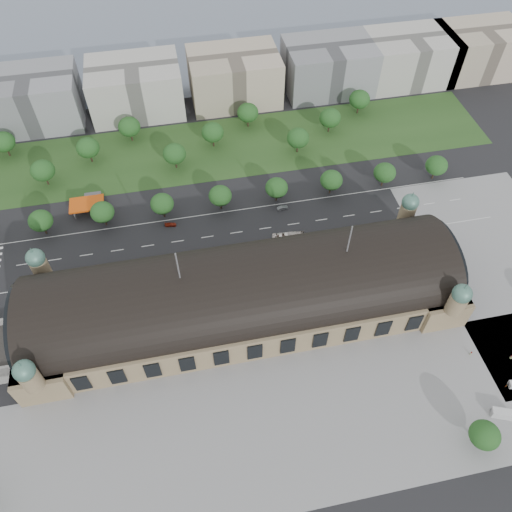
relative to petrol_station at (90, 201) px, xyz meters
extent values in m
plane|color=black|center=(53.91, -65.28, -2.95)|extent=(900.00, 900.00, 0.00)
cube|color=#8C7556|center=(53.91, -65.28, 3.05)|extent=(150.00, 40.00, 12.00)
cube|color=#8C7556|center=(-13.09, -65.28, 3.05)|extent=(16.00, 43.00, 12.00)
cube|color=#8C7556|center=(120.91, -65.28, 3.05)|extent=(16.00, 43.00, 12.00)
cylinder|color=black|center=(53.91, -65.28, 9.05)|extent=(144.00, 37.60, 37.60)
cylinder|color=black|center=(-19.09, -65.28, 11.05)|extent=(1.20, 32.00, 32.00)
cylinder|color=black|center=(126.91, -65.28, 11.05)|extent=(1.20, 32.00, 32.00)
cylinder|color=#8C7556|center=(-13.09, -44.28, 13.05)|extent=(6.00, 6.00, 8.00)
sphere|color=#487465|center=(-13.09, -44.28, 18.55)|extent=(6.40, 6.40, 6.40)
cone|color=#487465|center=(-13.09, -44.28, 22.55)|extent=(1.00, 1.00, 2.50)
cylinder|color=#8C7556|center=(120.91, -44.28, 13.05)|extent=(6.00, 6.00, 8.00)
sphere|color=#487465|center=(120.91, -44.28, 18.55)|extent=(6.40, 6.40, 6.40)
cone|color=#487465|center=(120.91, -44.28, 22.55)|extent=(1.00, 1.00, 2.50)
cylinder|color=#8C7556|center=(-13.09, -86.28, 13.05)|extent=(6.00, 6.00, 8.00)
sphere|color=#487465|center=(-13.09, -86.28, 18.55)|extent=(6.40, 6.40, 6.40)
cone|color=#487465|center=(-13.09, -86.28, 22.55)|extent=(1.00, 1.00, 2.50)
cylinder|color=#8C7556|center=(120.91, -86.28, 13.05)|extent=(6.00, 6.00, 8.00)
sphere|color=#487465|center=(120.91, -86.28, 18.55)|extent=(6.40, 6.40, 6.40)
cone|color=#487465|center=(120.91, -86.28, 22.55)|extent=(1.00, 1.00, 2.50)
cylinder|color=#59595B|center=(33.91, -65.28, 28.55)|extent=(0.50, 0.50, 12.00)
cylinder|color=#59595B|center=(88.91, -65.28, 28.55)|extent=(0.50, 0.50, 12.00)
cube|color=gray|center=(63.91, -109.28, -2.95)|extent=(190.00, 48.00, 0.12)
cube|color=gray|center=(156.91, -65.28, -2.95)|extent=(56.00, 100.00, 0.12)
cube|color=black|center=(33.91, -27.28, -2.95)|extent=(260.00, 26.00, 0.10)
cube|color=#25461C|center=(38.91, 27.72, -2.95)|extent=(300.00, 45.00, 0.10)
cube|color=#CD490C|center=(-1.09, -3.28, 1.75)|extent=(14.00, 9.00, 0.70)
cube|color=#59595B|center=(0.91, 2.72, -1.35)|extent=(7.00, 5.00, 3.20)
cylinder|color=#59595B|center=(-6.59, -0.08, -0.75)|extent=(0.50, 0.50, 4.40)
cylinder|color=#59595B|center=(4.41, -0.08, -0.75)|extent=(0.50, 0.50, 4.40)
cylinder|color=#59595B|center=(-6.59, -6.48, -0.75)|extent=(0.50, 0.50, 4.40)
cylinder|color=#59595B|center=(4.41, -6.48, -0.75)|extent=(0.50, 0.50, 4.40)
cube|color=gray|center=(-26.09, 67.72, 9.05)|extent=(45.00, 32.00, 24.00)
cube|color=#B4B1AB|center=(23.91, 67.72, 9.05)|extent=(45.00, 32.00, 24.00)
cube|color=#BBA993|center=(73.91, 67.72, 9.05)|extent=(45.00, 32.00, 24.00)
cube|color=gray|center=(123.91, 67.72, 9.05)|extent=(45.00, 32.00, 24.00)
cube|color=#B4B1AB|center=(168.91, 67.72, 9.05)|extent=(45.00, 32.00, 24.00)
cube|color=#BBA993|center=(208.91, 67.72, 9.05)|extent=(45.00, 32.00, 24.00)
cylinder|color=#2D2116|center=(-18.09, -12.28, -0.79)|extent=(0.70, 0.70, 4.32)
ellipsoid|color=#204C1B|center=(-18.09, -12.28, 4.49)|extent=(9.60, 9.60, 8.16)
cylinder|color=#2D2116|center=(5.91, -12.28, -0.79)|extent=(0.70, 0.70, 4.32)
ellipsoid|color=#204C1B|center=(5.91, -12.28, 4.49)|extent=(9.60, 9.60, 8.16)
cylinder|color=#2D2116|center=(29.91, -12.28, -0.79)|extent=(0.70, 0.70, 4.32)
ellipsoid|color=#204C1B|center=(29.91, -12.28, 4.49)|extent=(9.60, 9.60, 8.16)
cylinder|color=#2D2116|center=(53.91, -12.28, -0.79)|extent=(0.70, 0.70, 4.32)
ellipsoid|color=#204C1B|center=(53.91, -12.28, 4.49)|extent=(9.60, 9.60, 8.16)
cylinder|color=#2D2116|center=(77.91, -12.28, -0.79)|extent=(0.70, 0.70, 4.32)
ellipsoid|color=#204C1B|center=(77.91, -12.28, 4.49)|extent=(9.60, 9.60, 8.16)
cylinder|color=#2D2116|center=(101.91, -12.28, -0.79)|extent=(0.70, 0.70, 4.32)
ellipsoid|color=#204C1B|center=(101.91, -12.28, 4.49)|extent=(9.60, 9.60, 8.16)
cylinder|color=#2D2116|center=(125.91, -12.28, -0.79)|extent=(0.70, 0.70, 4.32)
ellipsoid|color=#204C1B|center=(125.91, -12.28, 4.49)|extent=(9.60, 9.60, 8.16)
cylinder|color=#2D2116|center=(149.91, -12.28, -0.79)|extent=(0.70, 0.70, 4.32)
ellipsoid|color=#204C1B|center=(149.91, -12.28, 4.49)|extent=(9.60, 9.60, 8.16)
cylinder|color=#2D2116|center=(-38.09, 41.72, -0.61)|extent=(0.70, 0.70, 4.68)
ellipsoid|color=#204C1B|center=(-38.09, 41.72, 5.11)|extent=(10.40, 10.40, 8.84)
cylinder|color=#2D2116|center=(-19.09, 17.72, -0.61)|extent=(0.70, 0.70, 4.68)
ellipsoid|color=#204C1B|center=(-19.09, 17.72, 5.11)|extent=(10.40, 10.40, 8.84)
cylinder|color=#2D2116|center=(-0.09, 29.72, -0.61)|extent=(0.70, 0.70, 4.68)
ellipsoid|color=#204C1B|center=(-0.09, 29.72, 5.11)|extent=(10.40, 10.40, 8.84)
cylinder|color=#2D2116|center=(18.91, 41.72, -0.61)|extent=(0.70, 0.70, 4.68)
ellipsoid|color=#204C1B|center=(18.91, 41.72, 5.11)|extent=(10.40, 10.40, 8.84)
cylinder|color=#2D2116|center=(37.91, 17.72, -0.61)|extent=(0.70, 0.70, 4.68)
ellipsoid|color=#204C1B|center=(37.91, 17.72, 5.11)|extent=(10.40, 10.40, 8.84)
cylinder|color=#2D2116|center=(56.91, 29.72, -0.61)|extent=(0.70, 0.70, 4.68)
ellipsoid|color=#204C1B|center=(56.91, 29.72, 5.11)|extent=(10.40, 10.40, 8.84)
cylinder|color=#2D2116|center=(75.91, 41.72, -0.61)|extent=(0.70, 0.70, 4.68)
ellipsoid|color=#204C1B|center=(75.91, 41.72, 5.11)|extent=(10.40, 10.40, 8.84)
cylinder|color=#2D2116|center=(94.91, 17.72, -0.61)|extent=(0.70, 0.70, 4.68)
ellipsoid|color=#204C1B|center=(94.91, 17.72, 5.11)|extent=(10.40, 10.40, 8.84)
cylinder|color=#2D2116|center=(113.91, 29.72, -0.61)|extent=(0.70, 0.70, 4.68)
ellipsoid|color=#204C1B|center=(113.91, 29.72, 5.11)|extent=(10.40, 10.40, 8.84)
cylinder|color=#2D2116|center=(132.91, 41.72, -0.61)|extent=(0.70, 0.70, 4.68)
ellipsoid|color=#204C1B|center=(132.91, 41.72, 5.11)|extent=(10.40, 10.40, 8.84)
cylinder|color=#2D2116|center=(113.91, -125.28, -0.97)|extent=(0.70, 0.70, 3.96)
ellipsoid|color=#204C1B|center=(113.91, -125.28, 3.87)|extent=(9.00, 9.00, 7.65)
imported|color=black|center=(-4.07, -36.01, -2.23)|extent=(5.20, 2.47, 1.43)
imported|color=maroon|center=(31.91, -18.05, -2.27)|extent=(4.88, 2.47, 1.36)
imported|color=#5B5F62|center=(79.50, -17.86, -2.18)|extent=(4.84, 2.22, 1.54)
imported|color=black|center=(-26.09, -44.28, -2.25)|extent=(4.43, 3.32, 1.40)
imported|color=#943112|center=(-1.02, -40.28, -2.19)|extent=(5.96, 4.95, 1.51)
imported|color=#1A1E49|center=(7.43, -42.54, -2.28)|extent=(4.90, 4.10, 1.34)
imported|color=#595D61|center=(19.08, -44.28, -2.23)|extent=(4.42, 3.87, 1.44)
imported|color=silver|center=(5.45, -44.28, -2.19)|extent=(4.67, 4.06, 1.52)
imported|color=gray|center=(1.45, -40.28, -2.13)|extent=(6.45, 5.37, 1.64)
imported|color=black|center=(35.91, -44.28, -2.31)|extent=(4.68, 3.79, 1.27)
imported|color=#AF1C29|center=(37.56, -38.28, -1.48)|extent=(10.72, 3.26, 2.94)
imported|color=white|center=(77.72, -35.61, -1.11)|extent=(13.47, 4.37, 3.69)
imported|color=beige|center=(93.80, -38.09, -1.13)|extent=(13.06, 3.18, 3.63)
cube|color=silver|center=(133.10, -110.55, -2.16)|extent=(1.74, 2.16, 1.58)
cube|color=silver|center=(125.30, -118.90, -1.52)|extent=(7.12, 4.91, 2.87)
cube|color=silver|center=(123.04, -118.01, -1.96)|extent=(2.54, 2.91, 1.98)
imported|color=gray|center=(125.75, -97.46, -2.07)|extent=(0.93, 0.65, 1.75)
imported|color=gray|center=(131.38, -110.54, -2.15)|extent=(0.58, 0.69, 1.60)
imported|color=gray|center=(138.26, -101.49, -1.96)|extent=(0.72, 1.05, 1.98)
camera|label=1|loc=(38.77, -162.27, 148.53)|focal=35.00mm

